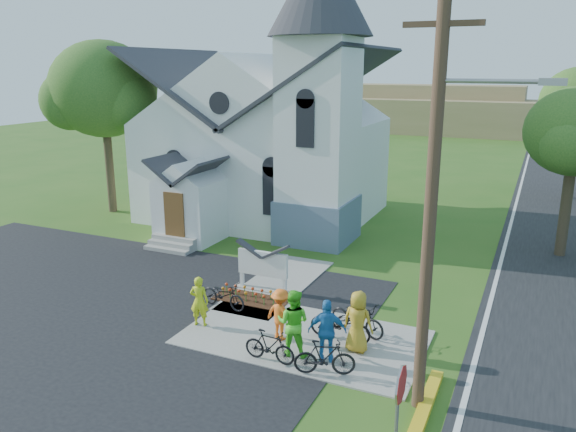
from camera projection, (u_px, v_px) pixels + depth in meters
The scene contains 21 objects.
ground at pixel (250, 335), 16.76m from camera, with size 120.00×120.00×0.00m, color #2F5B1A.
parking_lot at pixel (26, 319), 17.81m from camera, with size 20.00×16.00×0.02m, color black.
sidewalk at pixel (303, 337), 16.60m from camera, with size 7.00×4.00×0.05m, color gray.
church at pixel (270, 118), 28.58m from camera, with size 12.35×12.00×13.00m.
church_sign at pixel (263, 264), 19.79m from camera, with size 2.20×0.40×1.70m.
flower_bed at pixel (251, 300), 19.26m from camera, with size 2.60×1.10×0.07m, color #33190E.
utility_pole at pixel (435, 182), 11.90m from camera, with size 3.45×0.28×10.00m.
stop_sign at pixel (400, 400), 10.43m from camera, with size 0.11×0.76×2.48m.
tree_lot_corner at pixel (103, 90), 29.46m from camera, with size 5.60×5.60×9.15m.
tree_road_near at pixel (575, 133), 22.57m from camera, with size 4.00×4.00×7.05m.
distant_hills at pixel (508, 117), 64.38m from camera, with size 61.00×10.00×5.60m.
cyclist_0 at pixel (199, 301), 17.14m from camera, with size 0.58×0.38×1.59m, color #B7CB17.
bike_0 at pixel (223, 295), 18.47m from camera, with size 0.60×1.73×0.91m, color black.
cyclist_1 at pixel (293, 323), 15.35m from camera, with size 0.92×0.72×1.90m, color #4BD828.
bike_1 at pixel (270, 346), 15.08m from camera, with size 0.42×1.49×0.90m, color black.
cyclist_2 at pixel (327, 331), 14.99m from camera, with size 1.04×0.43×1.78m, color #2574BC.
bike_2 at pixel (340, 324), 16.28m from camera, with size 0.65×1.86×0.98m, color black.
cyclist_3 at pixel (281, 314), 16.26m from camera, with size 1.00×0.58×1.55m, color orange.
bike_3 at pixel (325, 357), 14.44m from camera, with size 0.45×1.60×0.96m, color black.
cyclist_4 at pixel (358, 322), 15.55m from camera, with size 0.86×0.56×1.77m, color #B59021.
bike_4 at pixel (357, 318), 16.70m from camera, with size 0.65×1.87×0.98m, color black.
Camera 1 is at (7.35, -13.43, 7.78)m, focal length 35.00 mm.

